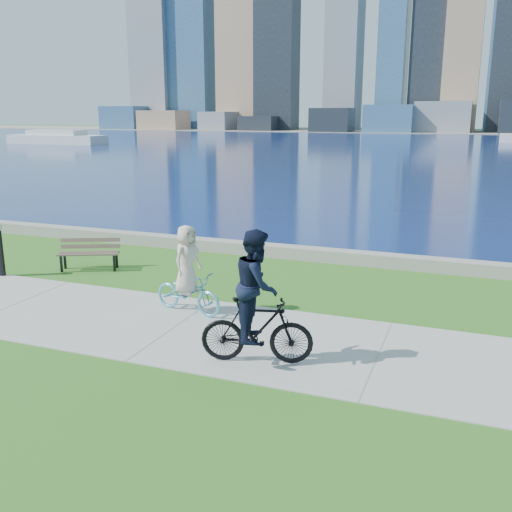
{
  "coord_description": "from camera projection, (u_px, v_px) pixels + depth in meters",
  "views": [
    {
      "loc": [
        5.32,
        -9.38,
        4.15
      ],
      "look_at": [
        0.98,
        1.95,
        1.1
      ],
      "focal_mm": 40.0,
      "sensor_mm": 36.0,
      "label": 1
    }
  ],
  "objects": [
    {
      "name": "city_skyline",
      "position": [
        436.0,
        29.0,
        125.75
      ],
      "size": [
        175.21,
        23.22,
        76.0
      ],
      "color": "navy",
      "rests_on": "ground"
    },
    {
      "name": "far_shore",
      "position": [
        454.0,
        132.0,
        129.1
      ],
      "size": [
        320.0,
        30.0,
        0.12
      ],
      "primitive_type": "cube",
      "color": "gray",
      "rests_on": "ground"
    },
    {
      "name": "ground",
      "position": [
        175.0,
        327.0,
        11.35
      ],
      "size": [
        320.0,
        320.0,
        0.0
      ],
      "primitive_type": "plane",
      "color": "#285B18",
      "rests_on": "ground"
    },
    {
      "name": "cyclist_woman",
      "position": [
        188.0,
        281.0,
        12.0
      ],
      "size": [
        0.91,
        1.76,
        1.89
      ],
      "rotation": [
        0.0,
        0.0,
        1.36
      ],
      "color": "#54AECC",
      "rests_on": "ground"
    },
    {
      "name": "park_bench",
      "position": [
        89.0,
        251.0,
        15.47
      ],
      "size": [
        1.69,
        1.16,
        0.83
      ],
      "rotation": [
        0.0,
        0.0,
        0.42
      ],
      "color": "black",
      "rests_on": "ground"
    },
    {
      "name": "concrete_path",
      "position": [
        175.0,
        327.0,
        11.35
      ],
      "size": [
        80.0,
        3.5,
        0.02
      ],
      "primitive_type": "cube",
      "color": "#979792",
      "rests_on": "ground"
    },
    {
      "name": "seawall",
      "position": [
        276.0,
        251.0,
        16.92
      ],
      "size": [
        90.0,
        0.5,
        0.35
      ],
      "primitive_type": "cube",
      "color": "gray",
      "rests_on": "ground"
    },
    {
      "name": "ferry_near",
      "position": [
        57.0,
        138.0,
        78.89
      ],
      "size": [
        14.1,
        4.03,
        1.91
      ],
      "color": "silver",
      "rests_on": "ground"
    },
    {
      "name": "bay_water",
      "position": [
        435.0,
        145.0,
        76.57
      ],
      "size": [
        320.0,
        131.0,
        0.01
      ],
      "primitive_type": "cube",
      "color": "navy",
      "rests_on": "ground"
    },
    {
      "name": "bollard_lamp",
      "position": [
        0.0,
        246.0,
        14.73
      ],
      "size": [
        0.23,
        0.23,
        1.41
      ],
      "color": "black",
      "rests_on": "ground"
    },
    {
      "name": "cyclist_man",
      "position": [
        257.0,
        308.0,
        9.5
      ],
      "size": [
        1.01,
        1.98,
        2.31
      ],
      "rotation": [
        0.0,
        0.0,
        1.83
      ],
      "color": "black",
      "rests_on": "ground"
    }
  ]
}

